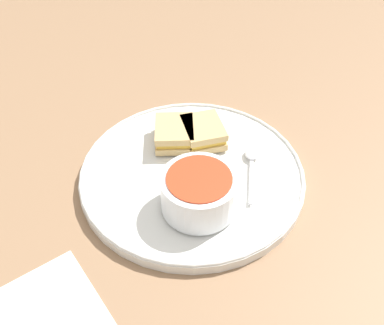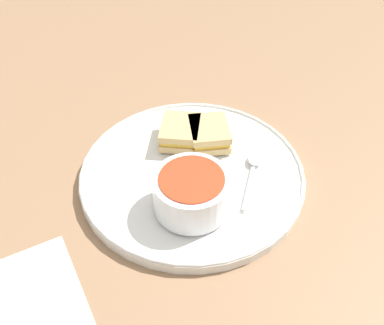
{
  "view_description": "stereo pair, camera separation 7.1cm",
  "coord_description": "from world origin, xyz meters",
  "px_view_note": "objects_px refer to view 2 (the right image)",
  "views": [
    {
      "loc": [
        0.47,
        -0.2,
        0.53
      ],
      "look_at": [
        0.0,
        0.0,
        0.04
      ],
      "focal_mm": 42.0,
      "sensor_mm": 36.0,
      "label": 1
    },
    {
      "loc": [
        0.49,
        -0.13,
        0.53
      ],
      "look_at": [
        0.0,
        0.0,
        0.04
      ],
      "focal_mm": 42.0,
      "sensor_mm": 36.0,
      "label": 2
    }
  ],
  "objects_px": {
    "sandwich_half_near": "(209,134)",
    "sandwich_half_far": "(178,132)",
    "spoon": "(254,164)",
    "soup_bowl": "(192,192)"
  },
  "relations": [
    {
      "from": "sandwich_half_near",
      "to": "sandwich_half_far",
      "type": "distance_m",
      "value": 0.05
    },
    {
      "from": "spoon",
      "to": "sandwich_half_near",
      "type": "bearing_deg",
      "value": 64.57
    },
    {
      "from": "spoon",
      "to": "sandwich_half_far",
      "type": "distance_m",
      "value": 0.14
    },
    {
      "from": "soup_bowl",
      "to": "spoon",
      "type": "height_order",
      "value": "soup_bowl"
    },
    {
      "from": "spoon",
      "to": "sandwich_half_near",
      "type": "xyz_separation_m",
      "value": [
        -0.08,
        -0.05,
        0.01
      ]
    },
    {
      "from": "soup_bowl",
      "to": "sandwich_half_far",
      "type": "bearing_deg",
      "value": 173.79
    },
    {
      "from": "spoon",
      "to": "sandwich_half_far",
      "type": "height_order",
      "value": "sandwich_half_far"
    },
    {
      "from": "soup_bowl",
      "to": "sandwich_half_far",
      "type": "height_order",
      "value": "soup_bowl"
    },
    {
      "from": "sandwich_half_far",
      "to": "soup_bowl",
      "type": "bearing_deg",
      "value": -6.21
    },
    {
      "from": "spoon",
      "to": "sandwich_half_near",
      "type": "distance_m",
      "value": 0.09
    }
  ]
}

